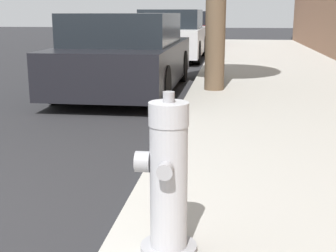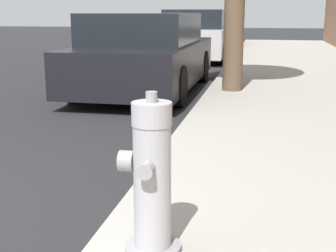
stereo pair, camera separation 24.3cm
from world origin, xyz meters
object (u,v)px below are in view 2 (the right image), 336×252
(fire_hydrant, at_px, (152,181))
(parked_car_far, at_px, (216,30))
(parked_car_near, at_px, (146,54))
(parked_car_mid, at_px, (197,36))

(fire_hydrant, xyz_separation_m, parked_car_far, (-1.40, 16.70, 0.16))
(parked_car_near, height_order, parked_car_mid, parked_car_mid)
(fire_hydrant, xyz_separation_m, parked_car_mid, (-1.40, 11.39, 0.17))
(fire_hydrant, xyz_separation_m, parked_car_near, (-1.48, 5.68, 0.13))
(fire_hydrant, distance_m, parked_car_near, 5.87)
(fire_hydrant, distance_m, parked_car_far, 16.76)
(fire_hydrant, bearing_deg, parked_car_far, 94.80)
(parked_car_near, distance_m, parked_car_far, 11.02)
(parked_car_mid, bearing_deg, parked_car_near, -90.74)
(parked_car_far, bearing_deg, parked_car_mid, -89.99)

